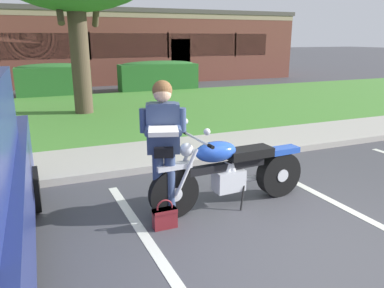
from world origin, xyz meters
name	(u,v)px	position (x,y,z in m)	size (l,w,h in m)	color
ground_plane	(301,246)	(0.00, 0.00, 0.00)	(140.00, 140.00, 0.00)	#424247
curb_strip	(195,161)	(0.00, 2.91, 0.06)	(60.00, 0.20, 0.12)	#ADA89E
concrete_walk	(178,150)	(0.00, 3.76, 0.04)	(60.00, 1.50, 0.08)	#ADA89E
grass_lawn	(127,111)	(0.00, 8.24, 0.03)	(60.00, 7.47, 0.06)	#478433
stall_stripe_0	(165,267)	(-1.47, 0.20, 0.00)	(0.12, 4.40, 0.01)	silver
stall_stripe_1	(366,219)	(1.16, 0.20, 0.00)	(0.12, 4.40, 0.01)	silver
motorcycle	(236,170)	(-0.14, 1.22, 0.48)	(2.24, 0.82, 1.18)	black
rider_person	(163,141)	(-1.15, 1.17, 1.01)	(0.55, 0.65, 1.70)	black
handbag	(165,216)	(-1.22, 0.95, 0.14)	(0.28, 0.13, 0.36)	maroon
hedge_left	(53,79)	(-1.83, 12.36, 0.65)	(2.68, 0.90, 1.24)	#286028
hedge_center_left	(158,75)	(2.33, 12.36, 0.65)	(3.28, 0.90, 1.24)	#286028
brick_building	(79,46)	(-0.08, 18.93, 1.74)	(21.86, 8.53, 3.48)	brown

